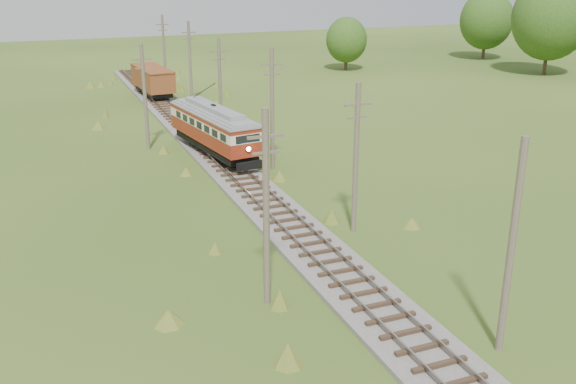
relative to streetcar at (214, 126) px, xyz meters
name	(u,v)px	position (x,y,z in m)	size (l,w,h in m)	color
railbed_main	(221,160)	(0.00, -1.53, -2.37)	(3.60, 96.00, 0.57)	#605B54
streetcar	(214,126)	(0.00, 0.00, 0.00)	(4.47, 12.10, 5.47)	black
gondola	(153,80)	(0.00, 25.89, -0.40)	(3.56, 9.13, 2.97)	black
gravel_pile	(211,116)	(2.87, 11.70, -1.95)	(3.63, 3.85, 1.32)	gray
utility_pole_r_1	(511,249)	(3.10, -30.53, 1.84)	(0.30, 0.30, 8.80)	brown
utility_pole_r_2	(356,157)	(3.30, -17.53, 1.86)	(1.60, 0.30, 8.60)	brown
utility_pole_r_3	(272,108)	(3.20, -4.53, 2.06)	(1.60, 0.30, 9.00)	brown
utility_pole_r_4	(220,84)	(3.00, 8.47, 1.76)	(1.60, 0.30, 8.40)	brown
utility_pole_r_5	(190,62)	(3.40, 21.47, 2.01)	(1.60, 0.30, 8.90)	brown
utility_pole_r_6	(164,49)	(3.20, 34.47, 1.91)	(1.60, 0.30, 8.70)	brown
utility_pole_l_a	(266,208)	(-4.20, -23.53, 2.06)	(1.60, 0.30, 9.00)	brown
utility_pole_l_b	(145,96)	(-4.50, 4.47, 1.86)	(1.60, 0.30, 8.60)	brown
tree_right_4	(551,18)	(54.00, 22.47, 5.18)	(10.50, 10.50, 13.53)	#38281C
tree_right_5	(487,20)	(56.00, 38.47, 3.63)	(8.40, 8.40, 10.82)	#38281C
tree_mid_b	(346,40)	(30.00, 36.47, 1.77)	(5.88, 5.88, 7.57)	#38281C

